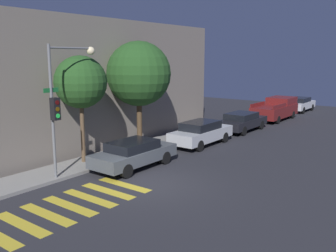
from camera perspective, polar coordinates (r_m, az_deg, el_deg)
ground_plane at (r=15.38m, az=-2.80°, el=-8.91°), size 60.00×60.00×0.00m
sidewalk at (r=18.24m, az=-13.00°, el=-5.81°), size 26.00×2.01×0.14m
building_row at (r=21.18m, az=-21.07°, el=5.67°), size 26.00×6.00×7.16m
crosswalk at (r=13.74m, az=-14.77°, el=-11.67°), size 5.91×2.60×0.00m
traffic_light_pole at (r=16.02m, az=-15.71°, el=4.73°), size 2.68×0.56×5.61m
sedan_near_corner at (r=17.47m, az=-5.23°, el=-4.17°), size 4.35×1.77×1.29m
sedan_middle at (r=21.96m, az=5.06°, el=-0.99°), size 4.51×1.76×1.41m
sedan_far_end at (r=26.50m, az=11.18°, el=0.73°), size 4.51×1.85×1.29m
pickup_truck at (r=32.07m, az=16.11°, el=2.55°), size 5.31×2.09×1.75m
sedan_tail_of_row at (r=37.54m, az=19.37°, el=3.20°), size 4.23×1.78×1.33m
tree_near_corner at (r=17.90m, az=-13.18°, el=6.48°), size 2.45×2.45×5.18m
tree_midblock at (r=20.69m, az=-4.47°, el=7.91°), size 3.55×3.55×5.97m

